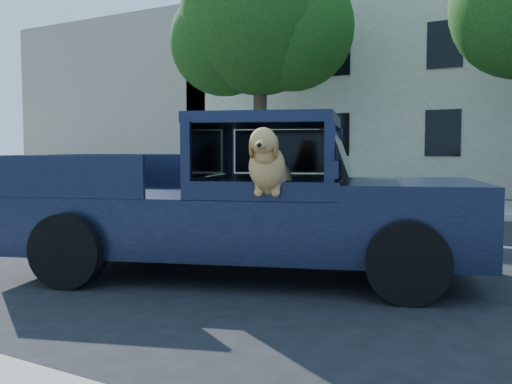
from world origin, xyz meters
TOP-DOWN VIEW (x-y plane):
  - ground at (0.00, 0.00)m, footprint 120.00×120.00m
  - far_sidewalk at (0.00, 9.20)m, footprint 60.00×4.00m
  - lane_stripes at (2.00, 3.40)m, footprint 21.60×0.14m
  - street_tree_left at (-3.97, 9.62)m, footprint 6.00×5.20m
  - building_left at (-15.00, 16.50)m, footprint 12.00×6.00m
  - pickup_truck at (1.57, -0.52)m, footprint 6.09×3.98m

SIDE VIEW (x-z plane):
  - ground at x=0.00m, z-range 0.00..0.00m
  - lane_stripes at x=2.00m, z-range 0.00..0.01m
  - far_sidewalk at x=0.00m, z-range 0.00..0.15m
  - pickup_truck at x=1.57m, z-range -0.33..1.70m
  - building_left at x=-15.00m, z-range 0.00..8.00m
  - street_tree_left at x=-3.97m, z-range 1.41..10.01m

